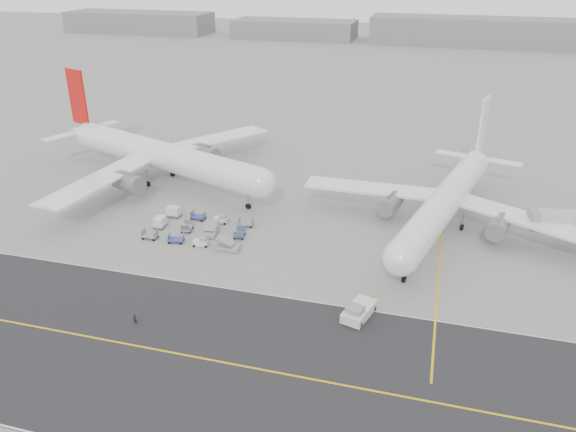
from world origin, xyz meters
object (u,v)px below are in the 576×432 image
(airliner_a, at_px, (159,155))
(ground_crew_a, at_px, (135,319))
(pushback_tug, at_px, (358,311))
(airliner_b, at_px, (447,199))

(airliner_a, bearing_deg, ground_crew_a, -136.24)
(pushback_tug, relative_size, ground_crew_a, 5.05)
(airliner_b, distance_m, pushback_tug, 34.05)
(airliner_a, distance_m, ground_crew_a, 52.93)
(ground_crew_a, bearing_deg, pushback_tug, 30.01)
(airliner_b, bearing_deg, ground_crew_a, -119.09)
(pushback_tug, bearing_deg, airliner_b, 87.26)
(airliner_b, relative_size, ground_crew_a, 33.54)
(airliner_a, xyz_separation_m, pushback_tug, (49.56, -38.59, -5.21))
(airliner_b, distance_m, ground_crew_a, 57.65)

